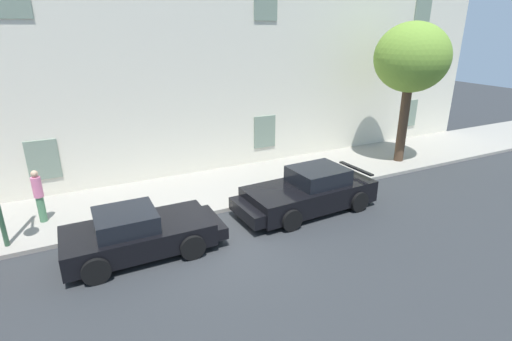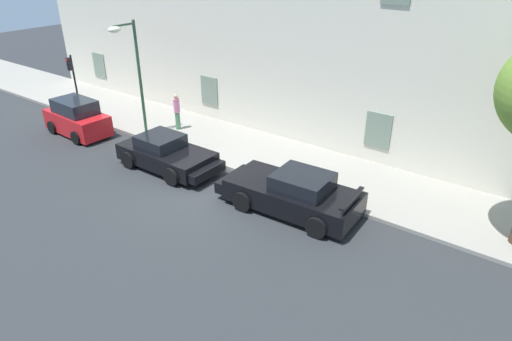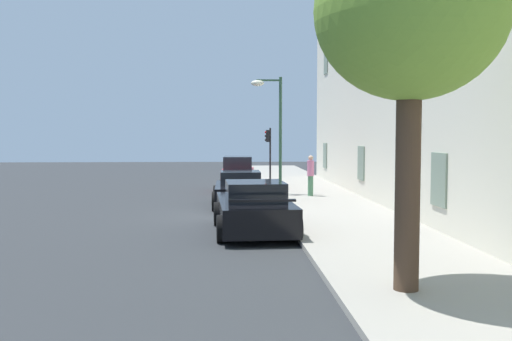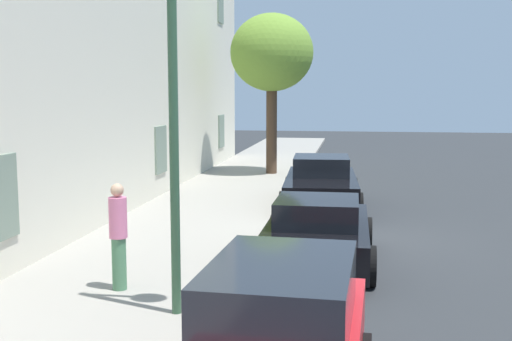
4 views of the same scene
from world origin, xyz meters
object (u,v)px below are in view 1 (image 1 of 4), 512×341
at_px(sportscar_yellow_flank, 306,193).
at_px(pedestrian_admiring, 39,195).
at_px(sportscar_red_lead, 143,233).
at_px(tree_near_kerb, 412,59).

xyz_separation_m(sportscar_yellow_flank, pedestrian_admiring, (-8.46, 2.93, 0.42)).
distance_m(sportscar_red_lead, pedestrian_admiring, 4.18).
distance_m(sportscar_yellow_flank, tree_near_kerb, 8.45).
bearing_deg(sportscar_red_lead, tree_near_kerb, 11.60).
bearing_deg(tree_near_kerb, sportscar_red_lead, -168.40).
height_order(sportscar_red_lead, tree_near_kerb, tree_near_kerb).
height_order(sportscar_red_lead, sportscar_yellow_flank, sportscar_yellow_flank).
relative_size(sportscar_red_lead, sportscar_yellow_flank, 0.87).
bearing_deg(sportscar_yellow_flank, sportscar_red_lead, -177.56).
bearing_deg(tree_near_kerb, sportscar_yellow_flank, -161.17).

